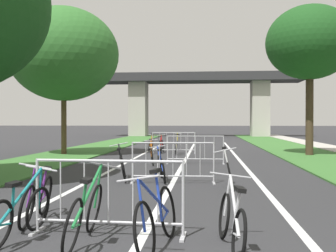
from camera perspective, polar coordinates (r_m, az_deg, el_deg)
grass_verge_left at (r=23.41m, az=-10.65°, el=-3.18°), size 3.21×49.29×0.05m
grass_verge_right at (r=22.99m, az=17.34°, el=-3.26°), size 3.21×49.29×0.05m
lane_stripe_center at (r=16.64m, az=2.43°, el=-4.79°), size 0.14×28.52×0.01m
lane_stripe_right_lane at (r=16.67m, az=10.04°, el=-4.79°), size 0.14×28.52×0.01m
lane_stripe_left_lane at (r=16.89m, az=-5.08°, el=-4.71°), size 0.14×28.52×0.01m
overpass_bridge at (r=43.15m, az=4.28°, el=5.00°), size 21.48×4.02×6.61m
tree_left_cypress_far at (r=20.02m, az=-14.43°, el=9.71°), size 5.17×5.17×6.94m
tree_right_pine_near at (r=19.99m, az=19.27°, el=10.93°), size 3.97×3.97×6.88m
crowd_barrier_nearest at (r=5.77m, az=-8.36°, el=-9.95°), size 2.15×0.52×1.05m
crowd_barrier_second at (r=10.40m, az=0.69°, el=-5.21°), size 2.15×0.52×1.05m
crowd_barrier_third at (r=15.16m, az=3.86°, el=-3.38°), size 2.15×0.48×1.05m
crowd_barrier_fourth at (r=20.01m, az=0.81°, el=-2.40°), size 2.15×0.52×1.05m
bicycle_blue_0 at (r=5.14m, az=-1.56°, el=-12.66°), size 0.62×1.76×0.99m
bicycle_orange_1 at (r=20.56m, az=-2.42°, el=-2.68°), size 0.72×1.66×0.96m
bicycle_white_2 at (r=9.92m, az=8.59°, el=-6.33°), size 0.53×1.69×0.99m
bicycle_purple_3 at (r=6.77m, az=-17.85°, el=-9.65°), size 0.58×1.68×0.98m
bicycle_teal_4 at (r=5.81m, az=-20.05°, el=-11.49°), size 0.50×1.62×0.96m
bicycle_green_5 at (r=5.44m, az=-11.54°, el=-11.91°), size 0.55×1.77×1.03m
bicycle_black_6 at (r=11.04m, az=-6.40°, el=-5.55°), size 0.72×1.71×1.00m
bicycle_red_7 at (r=20.53m, az=-0.92°, el=-2.76°), size 0.43×1.62×0.91m
bicycle_yellow_8 at (r=19.51m, az=1.19°, el=-2.87°), size 0.43×1.76×1.02m
bicycle_silver_9 at (r=5.14m, az=8.88°, el=-13.09°), size 0.55×1.65×0.91m
bicycle_blue_10 at (r=10.86m, az=-0.94°, el=-5.80°), size 0.62×1.73×0.92m
bicycle_orange_11 at (r=14.94m, az=-2.29°, el=-4.02°), size 0.47×1.64×0.95m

